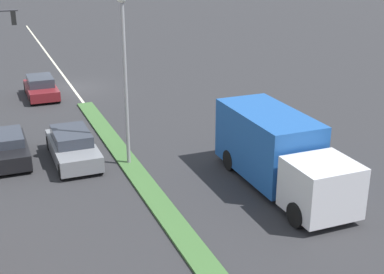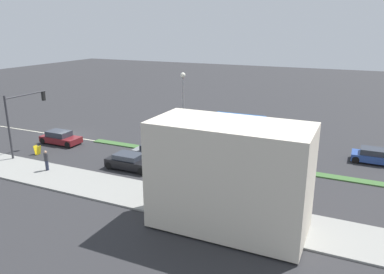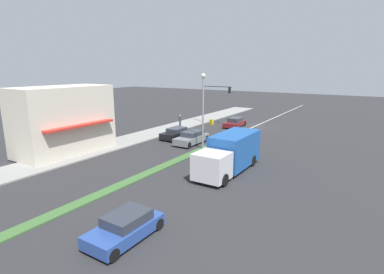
% 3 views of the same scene
% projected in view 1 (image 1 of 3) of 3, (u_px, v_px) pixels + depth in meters
% --- Properties ---
extents(ground_plane, '(160.00, 160.00, 0.00)m').
position_uv_depth(ground_plane, '(158.00, 203.00, 20.31)').
color(ground_plane, '#2B2B2D').
extents(lane_marking_center, '(0.16, 60.00, 0.01)m').
position_uv_depth(lane_marking_center, '(73.00, 88.00, 35.95)').
color(lane_marking_center, beige).
rests_on(lane_marking_center, ground).
extents(street_lamp, '(0.44, 0.44, 7.37)m').
position_uv_depth(street_lamp, '(124.00, 59.00, 22.17)').
color(street_lamp, gray).
rests_on(street_lamp, median_strip).
extents(delivery_truck, '(2.44, 7.50, 2.87)m').
position_uv_depth(delivery_truck, '(278.00, 152.00, 21.29)').
color(delivery_truck, silver).
rests_on(delivery_truck, ground).
extents(suv_grey, '(1.84, 4.49, 1.36)m').
position_uv_depth(suv_grey, '(73.00, 147.00, 24.06)').
color(suv_grey, slate).
rests_on(suv_grey, ground).
extents(sedan_maroon, '(1.81, 4.04, 1.29)m').
position_uv_depth(sedan_maroon, '(41.00, 88.00, 33.79)').
color(sedan_maroon, maroon).
rests_on(sedan_maroon, ground).
extents(suv_black, '(1.85, 3.95, 1.26)m').
position_uv_depth(suv_black, '(6.00, 148.00, 23.99)').
color(suv_black, black).
rests_on(suv_black, ground).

